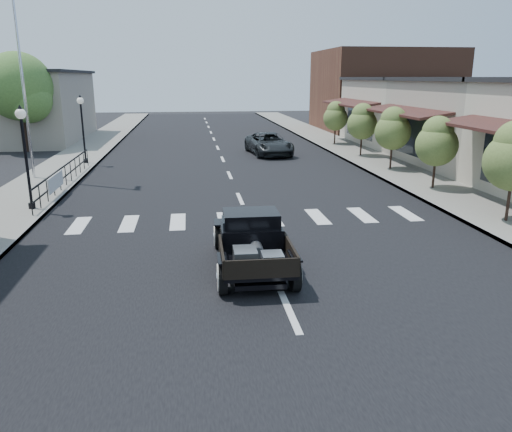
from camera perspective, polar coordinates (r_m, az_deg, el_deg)
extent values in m
plane|color=black|center=(13.23, 1.27, -5.18)|extent=(120.00, 120.00, 0.00)
cube|color=black|center=(27.69, -3.54, 5.82)|extent=(14.00, 80.00, 0.02)
cube|color=gray|center=(28.38, -21.00, 5.19)|extent=(3.00, 80.00, 0.15)
cube|color=gray|center=(29.51, 13.24, 6.18)|extent=(3.00, 80.00, 0.15)
cube|color=gray|center=(42.34, -26.13, 11.07)|extent=(10.00, 12.00, 5.00)
cube|color=#A99F8E|center=(30.48, 26.53, 9.39)|extent=(10.00, 9.00, 4.50)
cube|color=#BBB09E|center=(38.26, 19.01, 11.10)|extent=(10.00, 9.00, 4.50)
cube|color=brown|center=(47.55, 14.28, 13.69)|extent=(11.00, 10.00, 7.00)
cylinder|color=silver|center=(25.34, -25.62, 17.99)|extent=(0.12, 0.12, 12.48)
imported|color=black|center=(31.40, 1.48, 8.23)|extent=(2.70, 5.03, 1.34)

